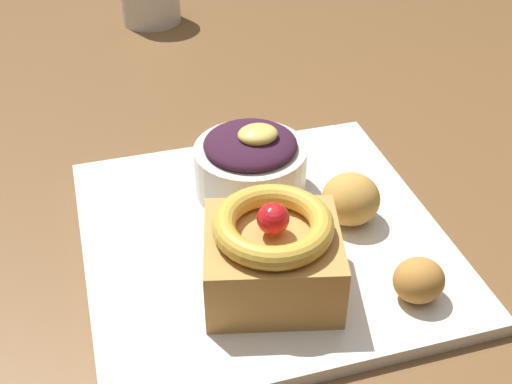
{
  "coord_description": "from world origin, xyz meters",
  "views": [
    {
      "loc": [
        -0.13,
        -0.56,
        1.1
      ],
      "look_at": [
        -0.01,
        -0.14,
        0.77
      ],
      "focal_mm": 46.49,
      "sensor_mm": 36.0,
      "label": 1
    }
  ],
  "objects": [
    {
      "name": "dining_table",
      "position": [
        0.0,
        0.0,
        0.64
      ],
      "size": [
        1.32,
        1.0,
        0.73
      ],
      "color": "brown",
      "rests_on": "ground_plane"
    },
    {
      "name": "berry_ramekin",
      "position": [
        -0.0,
        -0.1,
        0.77
      ],
      "size": [
        0.1,
        0.1,
        0.07
      ],
      "color": "silver",
      "rests_on": "front_plate"
    },
    {
      "name": "fritter_front",
      "position": [
        0.07,
        -0.17,
        0.76
      ],
      "size": [
        0.05,
        0.05,
        0.04
      ],
      "primitive_type": "ellipsoid",
      "color": "gold",
      "rests_on": "front_plate"
    },
    {
      "name": "fritter_middle",
      "position": [
        0.08,
        -0.26,
        0.76
      ],
      "size": [
        0.04,
        0.04,
        0.03
      ],
      "primitive_type": "ellipsoid",
      "color": "#BC7F38",
      "rests_on": "front_plate"
    },
    {
      "name": "front_plate",
      "position": [
        -0.01,
        -0.16,
        0.74
      ],
      "size": [
        0.29,
        0.29,
        0.01
      ],
      "primitive_type": "cube",
      "color": "white",
      "rests_on": "dining_table"
    },
    {
      "name": "cake_slice",
      "position": [
        -0.02,
        -0.23,
        0.78
      ],
      "size": [
        0.11,
        0.11,
        0.08
      ],
      "rotation": [
        0.0,
        0.0,
        -0.23
      ],
      "color": "#C68E47",
      "rests_on": "front_plate"
    }
  ]
}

